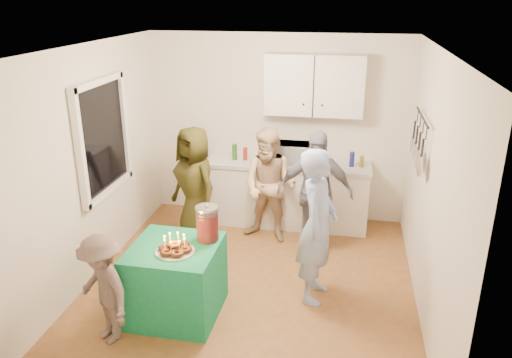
% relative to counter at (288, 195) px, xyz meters
% --- Properties ---
extents(floor, '(4.00, 4.00, 0.00)m').
position_rel_counter_xyz_m(floor, '(-0.20, -1.70, -0.43)').
color(floor, brown).
rests_on(floor, ground).
extents(ceiling, '(4.00, 4.00, 0.00)m').
position_rel_counter_xyz_m(ceiling, '(-0.20, -1.70, 2.17)').
color(ceiling, white).
rests_on(ceiling, floor).
extents(back_wall, '(3.60, 3.60, 0.00)m').
position_rel_counter_xyz_m(back_wall, '(-0.20, 0.30, 0.87)').
color(back_wall, silver).
rests_on(back_wall, floor).
extents(left_wall, '(4.00, 4.00, 0.00)m').
position_rel_counter_xyz_m(left_wall, '(-2.00, -1.70, 0.87)').
color(left_wall, silver).
rests_on(left_wall, floor).
extents(right_wall, '(4.00, 4.00, 0.00)m').
position_rel_counter_xyz_m(right_wall, '(1.60, -1.70, 0.87)').
color(right_wall, silver).
rests_on(right_wall, floor).
extents(window_night, '(0.04, 1.00, 1.20)m').
position_rel_counter_xyz_m(window_night, '(-1.97, -1.40, 1.12)').
color(window_night, black).
rests_on(window_night, left_wall).
extents(counter, '(2.20, 0.58, 0.86)m').
position_rel_counter_xyz_m(counter, '(0.00, 0.00, 0.00)').
color(counter, white).
rests_on(counter, floor).
extents(countertop, '(2.24, 0.62, 0.05)m').
position_rel_counter_xyz_m(countertop, '(0.00, -0.00, 0.46)').
color(countertop, beige).
rests_on(countertop, counter).
extents(upper_cabinet, '(1.30, 0.30, 0.80)m').
position_rel_counter_xyz_m(upper_cabinet, '(0.30, 0.15, 1.52)').
color(upper_cabinet, white).
rests_on(upper_cabinet, back_wall).
extents(pot_rack, '(0.12, 1.00, 0.60)m').
position_rel_counter_xyz_m(pot_rack, '(1.52, -1.00, 1.17)').
color(pot_rack, black).
rests_on(pot_rack, right_wall).
extents(microwave, '(0.49, 0.33, 0.27)m').
position_rel_counter_xyz_m(microwave, '(0.08, 0.00, 0.62)').
color(microwave, white).
rests_on(microwave, countertop).
extents(party_table, '(0.86, 0.86, 0.76)m').
position_rel_counter_xyz_m(party_table, '(-0.84, -2.33, -0.05)').
color(party_table, '#127C4A').
rests_on(party_table, floor).
extents(donut_cake, '(0.38, 0.38, 0.18)m').
position_rel_counter_xyz_m(donut_cake, '(-0.79, -2.43, 0.42)').
color(donut_cake, '#381C0C').
rests_on(donut_cake, party_table).
extents(punch_jar, '(0.22, 0.22, 0.34)m').
position_rel_counter_xyz_m(punch_jar, '(-0.55, -2.12, 0.50)').
color(punch_jar, red).
rests_on(punch_jar, party_table).
extents(man_birthday, '(0.47, 0.65, 1.67)m').
position_rel_counter_xyz_m(man_birthday, '(0.52, -1.77, 0.40)').
color(man_birthday, '#9BAFE2').
rests_on(man_birthday, floor).
extents(woman_back_left, '(0.90, 0.85, 1.55)m').
position_rel_counter_xyz_m(woman_back_left, '(-1.11, -0.76, 0.35)').
color(woman_back_left, '#544E18').
rests_on(woman_back_left, floor).
extents(woman_back_center, '(0.85, 0.73, 1.51)m').
position_rel_counter_xyz_m(woman_back_center, '(-0.17, -0.54, 0.33)').
color(woman_back_center, tan).
rests_on(woman_back_center, floor).
extents(woman_back_right, '(0.95, 0.44, 1.59)m').
position_rel_counter_xyz_m(woman_back_right, '(0.42, -0.77, 0.36)').
color(woman_back_right, black).
rests_on(woman_back_right, floor).
extents(child_near_left, '(0.81, 0.73, 1.09)m').
position_rel_counter_xyz_m(child_near_left, '(-1.35, -2.85, 0.11)').
color(child_near_left, '#534442').
rests_on(child_near_left, floor).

